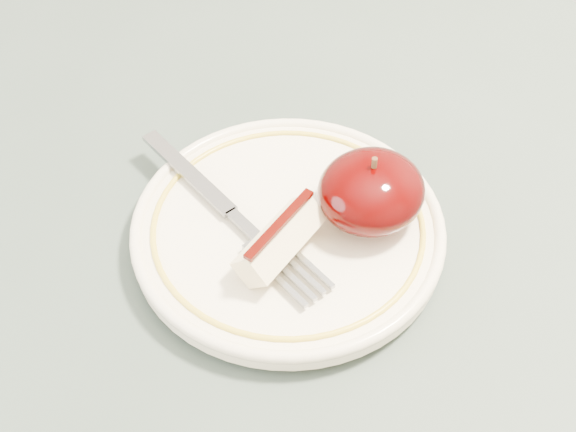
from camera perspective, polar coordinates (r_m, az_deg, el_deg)
table at (r=0.65m, az=-3.72°, el=-7.68°), size 0.90×0.90×0.75m
plate at (r=0.57m, az=-0.00°, el=-0.93°), size 0.22×0.22×0.02m
apple_half at (r=0.56m, az=5.93°, el=1.77°), size 0.08×0.07×0.06m
apple_wedge at (r=0.54m, az=-0.59°, el=-1.70°), size 0.08×0.05×0.03m
fork at (r=0.57m, az=-4.00°, el=0.17°), size 0.03×0.20×0.00m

